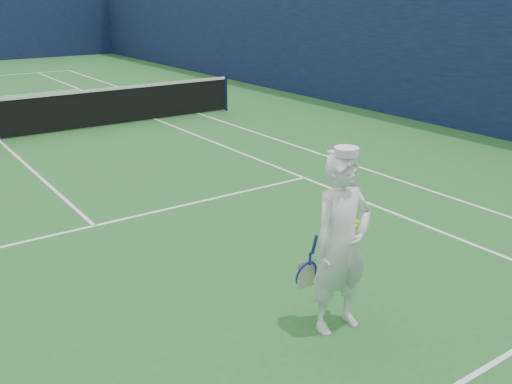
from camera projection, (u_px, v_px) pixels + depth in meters
tennis_player at (341, 244)px, 5.74m from camera, size 0.78×0.52×1.96m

